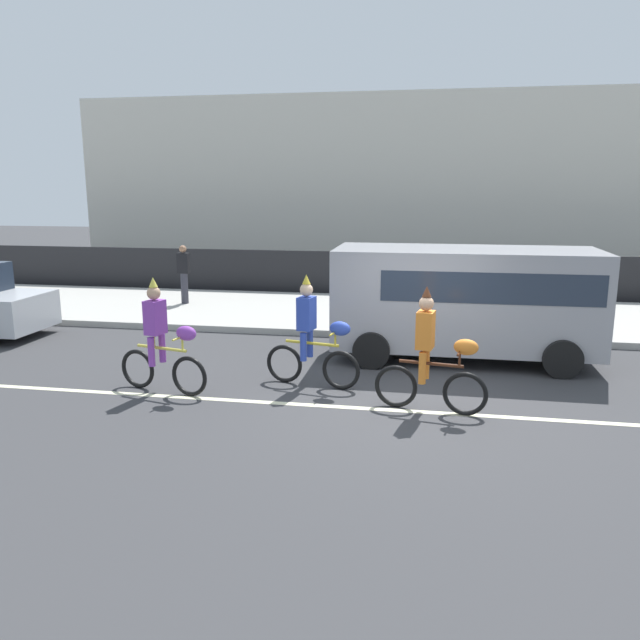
{
  "coord_description": "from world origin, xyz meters",
  "views": [
    {
      "loc": [
        0.22,
        -9.57,
        3.34
      ],
      "look_at": [
        -1.72,
        1.2,
        1.0
      ],
      "focal_mm": 35.0,
      "sensor_mm": 36.0,
      "label": 1
    }
  ],
  "objects_px": {
    "parade_cyclist_cobalt": "(313,338)",
    "parade_cyclist_orange": "(432,358)",
    "parked_van_grey": "(468,295)",
    "parade_cyclist_purple": "(162,343)",
    "pedestrian_onlooker": "(184,273)"
  },
  "relations": [
    {
      "from": "parade_cyclist_cobalt",
      "to": "parade_cyclist_orange",
      "type": "height_order",
      "value": "same"
    },
    {
      "from": "parade_cyclist_orange",
      "to": "parked_van_grey",
      "type": "relative_size",
      "value": 0.38
    },
    {
      "from": "parade_cyclist_purple",
      "to": "pedestrian_onlooker",
      "type": "bearing_deg",
      "value": 109.48
    },
    {
      "from": "parade_cyclist_purple",
      "to": "parade_cyclist_cobalt",
      "type": "height_order",
      "value": "same"
    },
    {
      "from": "parade_cyclist_purple",
      "to": "pedestrian_onlooker",
      "type": "height_order",
      "value": "parade_cyclist_purple"
    },
    {
      "from": "parade_cyclist_cobalt",
      "to": "parked_van_grey",
      "type": "height_order",
      "value": "parked_van_grey"
    },
    {
      "from": "parade_cyclist_purple",
      "to": "parade_cyclist_orange",
      "type": "bearing_deg",
      "value": -1.93
    },
    {
      "from": "parade_cyclist_orange",
      "to": "pedestrian_onlooker",
      "type": "distance_m",
      "value": 9.83
    },
    {
      "from": "parade_cyclist_orange",
      "to": "pedestrian_onlooker",
      "type": "height_order",
      "value": "parade_cyclist_orange"
    },
    {
      "from": "parade_cyclist_cobalt",
      "to": "parked_van_grey",
      "type": "distance_m",
      "value": 3.49
    },
    {
      "from": "parade_cyclist_orange",
      "to": "pedestrian_onlooker",
      "type": "relative_size",
      "value": 1.19
    },
    {
      "from": "parade_cyclist_cobalt",
      "to": "pedestrian_onlooker",
      "type": "bearing_deg",
      "value": 127.96
    },
    {
      "from": "parade_cyclist_orange",
      "to": "pedestrian_onlooker",
      "type": "bearing_deg",
      "value": 133.86
    },
    {
      "from": "parade_cyclist_purple",
      "to": "parade_cyclist_orange",
      "type": "xyz_separation_m",
      "value": [
        4.36,
        -0.15,
        0.0
      ]
    },
    {
      "from": "parade_cyclist_cobalt",
      "to": "parked_van_grey",
      "type": "bearing_deg",
      "value": 40.06
    }
  ]
}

